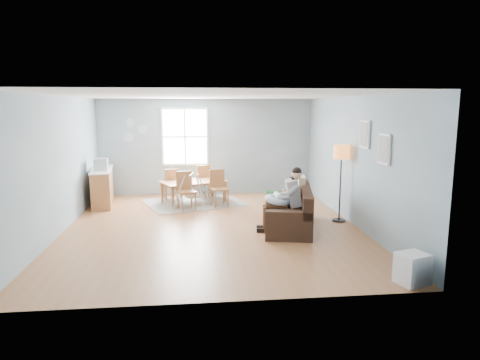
{
  "coord_description": "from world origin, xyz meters",
  "views": [
    {
      "loc": [
        -0.34,
        -8.65,
        2.48
      ],
      "look_at": [
        0.58,
        -0.07,
        1.0
      ],
      "focal_mm": 32.0,
      "sensor_mm": 36.0,
      "label": 1
    }
  ],
  "objects": [
    {
      "name": "green_throw",
      "position": [
        1.71,
        0.51,
        0.53
      ],
      "size": [
        1.09,
        0.97,
        0.04
      ],
      "primitive_type": "cube",
      "rotation": [
        0.0,
        0.0,
        -0.21
      ],
      "color": "#135620",
      "rests_on": "sofa"
    },
    {
      "name": "window",
      "position": [
        -0.6,
        3.46,
        1.65
      ],
      "size": [
        1.32,
        0.08,
        1.62
      ],
      "color": "white",
      "rests_on": "room"
    },
    {
      "name": "dining_table",
      "position": [
        -0.36,
        2.35,
        0.29
      ],
      "size": [
        1.86,
        1.5,
        0.57
      ],
      "primitive_type": "imported",
      "rotation": [
        0.0,
        0.0,
        0.42
      ],
      "color": "brown",
      "rests_on": "rug"
    },
    {
      "name": "baby_swing",
      "position": [
        -0.43,
        1.63,
        0.39
      ],
      "size": [
        0.97,
        0.98,
        0.87
      ],
      "color": "#A8A8AD",
      "rests_on": "room"
    },
    {
      "name": "counter",
      "position": [
        -2.7,
        2.41,
        0.47
      ],
      "size": [
        0.7,
        1.71,
        0.93
      ],
      "color": "brown",
      "rests_on": "room"
    },
    {
      "name": "room",
      "position": [
        0.0,
        0.0,
        2.42
      ],
      "size": [
        8.4,
        9.4,
        3.9
      ],
      "color": "#A6683B"
    },
    {
      "name": "chair_ne",
      "position": [
        -0.14,
        3.05,
        0.51
      ],
      "size": [
        0.53,
        0.53,
        0.91
      ],
      "color": "#9C5735",
      "rests_on": "rug"
    },
    {
      "name": "monitor",
      "position": [
        -2.65,
        2.1,
        1.08
      ],
      "size": [
        0.34,
        0.32,
        0.3
      ],
      "color": "#A8A8AD",
      "rests_on": "counter"
    },
    {
      "name": "infant",
      "position": [
        1.31,
        -0.38,
        0.72
      ],
      "size": [
        0.15,
        0.36,
        0.13
      ],
      "color": "silver",
      "rests_on": "nursing_pillow"
    },
    {
      "name": "pictures",
      "position": [
        2.97,
        -1.05,
        1.85
      ],
      "size": [
        0.05,
        1.34,
        0.74
      ],
      "color": "white",
      "rests_on": "room"
    },
    {
      "name": "rug",
      "position": [
        -0.36,
        2.35,
        0.01
      ],
      "size": [
        2.86,
        2.51,
        0.01
      ],
      "primitive_type": "cube",
      "rotation": [
        0.0,
        0.0,
        0.33
      ],
      "color": "gray",
      "rests_on": "room"
    },
    {
      "name": "chair_nw",
      "position": [
        -0.97,
        2.77,
        0.48
      ],
      "size": [
        0.46,
        0.46,
        0.85
      ],
      "color": "#9C5735",
      "rests_on": "rug"
    },
    {
      "name": "father",
      "position": [
        1.45,
        -0.44,
        0.7
      ],
      "size": [
        0.94,
        0.48,
        1.31
      ],
      "color": "#99999B",
      "rests_on": "sofa"
    },
    {
      "name": "chair_sw",
      "position": [
        -0.57,
        1.65,
        0.53
      ],
      "size": [
        0.53,
        0.53,
        0.93
      ],
      "color": "#9C5735",
      "rests_on": "rug"
    },
    {
      "name": "sofa",
      "position": [
        1.65,
        -0.18,
        0.3
      ],
      "size": [
        1.29,
        2.2,
        0.84
      ],
      "color": "black",
      "rests_on": "room"
    },
    {
      "name": "nursing_pillow",
      "position": [
        1.3,
        -0.41,
        0.65
      ],
      "size": [
        0.68,
        0.67,
        0.21
      ],
      "primitive_type": "torus",
      "rotation": [
        0.0,
        0.14,
        -0.34
      ],
      "color": "silver",
      "rests_on": "father"
    },
    {
      "name": "beige_pillow",
      "position": [
        1.97,
        0.3,
        0.75
      ],
      "size": [
        0.23,
        0.5,
        0.48
      ],
      "primitive_type": "cube",
      "rotation": [
        0.0,
        0.0,
        -0.2
      ],
      "color": "#BAAE8E",
      "rests_on": "sofa"
    },
    {
      "name": "chair_se",
      "position": [
        0.25,
        1.94,
        0.52
      ],
      "size": [
        0.51,
        0.51,
        0.92
      ],
      "color": "#9C5735",
      "rests_on": "rug"
    },
    {
      "name": "wall_plates",
      "position": [
        -2.0,
        3.47,
        1.83
      ],
      "size": [
        0.67,
        0.02,
        0.66
      ],
      "color": "#ABC4CD",
      "rests_on": "room"
    },
    {
      "name": "floor_lamp",
      "position": [
        2.8,
        0.19,
        1.38
      ],
      "size": [
        0.34,
        0.34,
        1.67
      ],
      "color": "black",
      "rests_on": "room"
    },
    {
      "name": "toddler",
      "position": [
        1.61,
        0.03,
        0.71
      ],
      "size": [
        0.56,
        0.3,
        0.86
      ],
      "color": "white",
      "rests_on": "sofa"
    },
    {
      "name": "storage_cube",
      "position": [
        2.69,
        -3.2,
        0.22
      ],
      "size": [
        0.49,
        0.46,
        0.44
      ],
      "color": "white",
      "rests_on": "room"
    }
  ]
}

